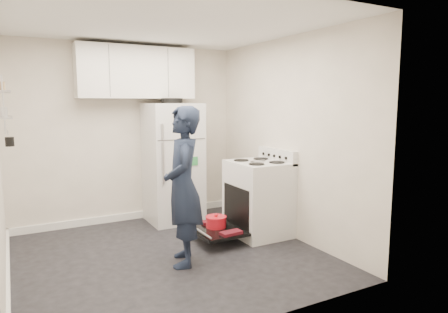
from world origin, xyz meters
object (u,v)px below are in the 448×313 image
refrigerator (173,162)px  person (183,186)px  electric_range (258,199)px  open_oven_door (217,227)px

refrigerator → person: (-0.47, -1.51, -0.02)m
electric_range → person: 1.32m
refrigerator → electric_range: bearing=-56.6°
refrigerator → person: 1.58m
refrigerator → person: refrigerator is taller
open_oven_door → refrigerator: (-0.14, 1.08, 0.67)m
open_oven_door → person: person is taller
electric_range → open_oven_door: (-0.58, 0.02, -0.29)m
electric_range → open_oven_door: 0.65m
electric_range → open_oven_door: size_ratio=1.57×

